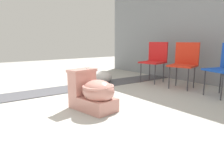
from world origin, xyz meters
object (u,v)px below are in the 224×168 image
at_px(folding_chair_left, 155,58).
at_px(folding_chair_middle, 185,60).
at_px(boulder_near, 104,77).
at_px(toilet, 93,93).

bearing_deg(folding_chair_left, folding_chair_middle, 78.47).
bearing_deg(folding_chair_left, boulder_near, -40.67).
distance_m(folding_chair_middle, boulder_near, 1.62).
bearing_deg(toilet, boulder_near, 131.45).
relative_size(toilet, boulder_near, 2.07).
distance_m(toilet, folding_chair_left, 2.25).
distance_m(toilet, boulder_near, 1.78).
relative_size(toilet, folding_chair_middle, 0.82).
relative_size(folding_chair_left, folding_chair_middle, 1.00).
xyz_separation_m(folding_chair_middle, boulder_near, (-1.25, -0.96, -0.39)).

